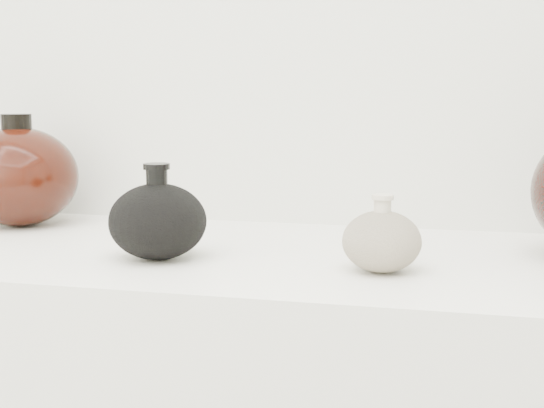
# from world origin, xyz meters

# --- Properties ---
(black_gourd_vase) EXTENTS (0.17, 0.17, 0.13)m
(black_gourd_vase) POSITION_xyz_m (-0.12, 0.87, 0.95)
(black_gourd_vase) COLOR black
(black_gourd_vase) RESTS_ON display_counter
(cream_gourd_vase) EXTENTS (0.10, 0.10, 0.10)m
(cream_gourd_vase) POSITION_xyz_m (0.19, 0.87, 0.94)
(cream_gourd_vase) COLOR beige
(cream_gourd_vase) RESTS_ON display_counter
(left_round_pot) EXTENTS (0.21, 0.21, 0.19)m
(left_round_pot) POSITION_xyz_m (-0.45, 1.06, 0.99)
(left_round_pot) COLOR black
(left_round_pot) RESTS_ON display_counter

